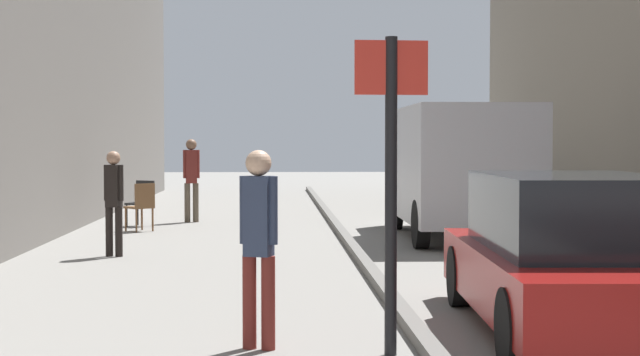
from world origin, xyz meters
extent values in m
plane|color=gray|center=(0.00, 12.00, 0.00)|extent=(80.00, 80.00, 0.00)
cube|color=#615F5B|center=(1.58, 12.00, 0.06)|extent=(0.16, 40.00, 0.12)
cylinder|color=black|center=(-2.19, 12.31, 0.38)|extent=(0.11, 0.11, 0.76)
cylinder|color=black|center=(-2.04, 12.26, 0.38)|extent=(0.11, 0.11, 0.76)
cube|color=black|center=(-2.12, 12.29, 1.08)|extent=(0.25, 0.23, 0.64)
cylinder|color=black|center=(-2.22, 12.32, 1.12)|extent=(0.09, 0.09, 0.55)
cylinder|color=black|center=(-2.01, 12.25, 1.12)|extent=(0.09, 0.09, 0.55)
sphere|color=#9E755B|center=(-2.12, 12.29, 1.50)|extent=(0.21, 0.21, 0.21)
cylinder|color=brown|center=(-1.38, 18.42, 0.42)|extent=(0.13, 0.13, 0.85)
cylinder|color=brown|center=(-1.55, 18.39, 0.42)|extent=(0.13, 0.13, 0.85)
cube|color=maroon|center=(-1.47, 18.40, 1.21)|extent=(0.26, 0.23, 0.72)
cylinder|color=maroon|center=(-1.34, 18.42, 1.26)|extent=(0.10, 0.10, 0.61)
cylinder|color=maroon|center=(-1.59, 18.39, 1.26)|extent=(0.10, 0.10, 0.61)
sphere|color=brown|center=(-1.47, 18.40, 1.69)|extent=(0.23, 0.23, 0.23)
cylinder|color=maroon|center=(0.10, 5.77, 0.39)|extent=(0.12, 0.12, 0.79)
cylinder|color=maroon|center=(0.26, 5.71, 0.39)|extent=(0.12, 0.12, 0.79)
cube|color=#2D3851|center=(0.18, 5.74, 1.13)|extent=(0.27, 0.25, 0.67)
cylinder|color=#2D3851|center=(0.07, 5.78, 1.18)|extent=(0.09, 0.09, 0.57)
cylinder|color=#2D3851|center=(0.30, 5.70, 1.18)|extent=(0.09, 0.09, 0.57)
sphere|color=tan|center=(0.18, 5.74, 1.57)|extent=(0.22, 0.22, 0.22)
cube|color=#B7B7BC|center=(3.66, 14.22, 1.35)|extent=(2.11, 3.66, 2.03)
cube|color=#B7B7BC|center=(3.70, 16.74, 1.10)|extent=(2.08, 1.44, 1.52)
cube|color=black|center=(3.70, 17.23, 1.43)|extent=(1.74, 0.06, 0.67)
cylinder|color=black|center=(2.76, 16.61, 0.40)|extent=(0.23, 0.80, 0.80)
cylinder|color=black|center=(4.63, 16.58, 0.40)|extent=(0.23, 0.80, 0.80)
cylinder|color=black|center=(2.72, 13.11, 0.40)|extent=(0.23, 0.80, 0.80)
cylinder|color=black|center=(4.58, 13.09, 0.40)|extent=(0.23, 0.80, 0.80)
cube|color=maroon|center=(3.03, 6.27, 0.49)|extent=(2.01, 4.29, 0.55)
cube|color=black|center=(3.03, 6.27, 1.11)|extent=(1.64, 2.59, 0.68)
cylinder|color=black|center=(2.29, 7.73, 0.32)|extent=(0.23, 0.65, 0.64)
cylinder|color=black|center=(3.92, 7.65, 0.32)|extent=(0.23, 0.65, 0.64)
cylinder|color=black|center=(2.14, 4.88, 0.32)|extent=(0.23, 0.65, 0.64)
cylinder|color=black|center=(1.26, 5.46, 1.30)|extent=(0.10, 0.10, 2.60)
cube|color=red|center=(1.26, 5.46, 2.35)|extent=(0.60, 0.06, 0.44)
cylinder|color=black|center=(-2.37, 17.18, 0.23)|extent=(0.04, 0.04, 0.45)
cylinder|color=black|center=(-2.70, 17.36, 0.23)|extent=(0.04, 0.04, 0.45)
cylinder|color=black|center=(-2.20, 17.51, 0.23)|extent=(0.04, 0.04, 0.45)
cylinder|color=black|center=(-2.53, 17.69, 0.23)|extent=(0.04, 0.04, 0.45)
cube|color=black|center=(-2.45, 17.44, 0.47)|extent=(0.60, 0.60, 0.04)
cube|color=black|center=(-2.35, 17.61, 0.71)|extent=(0.41, 0.24, 0.45)
cylinder|color=brown|center=(-2.57, 16.37, 0.23)|extent=(0.04, 0.04, 0.45)
cylinder|color=brown|center=(-2.29, 16.62, 0.23)|extent=(0.04, 0.04, 0.45)
cylinder|color=brown|center=(-2.32, 16.09, 0.23)|extent=(0.04, 0.04, 0.45)
cylinder|color=brown|center=(-2.04, 16.33, 0.23)|extent=(0.04, 0.04, 0.45)
cube|color=brown|center=(-2.31, 16.35, 0.47)|extent=(0.62, 0.62, 0.04)
cube|color=brown|center=(-2.17, 16.20, 0.71)|extent=(0.36, 0.32, 0.45)
camera|label=1|loc=(0.31, -2.18, 1.75)|focal=53.09mm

